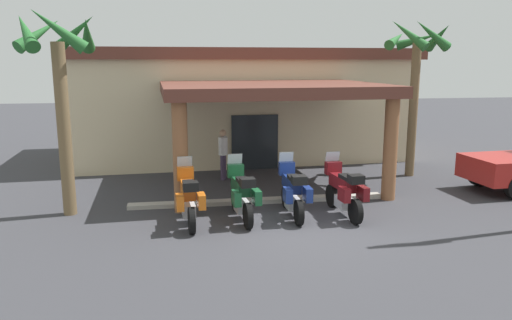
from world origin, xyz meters
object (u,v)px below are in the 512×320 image
object	(u,v)px
motel_building	(241,102)
palm_tree_roadside	(60,69)
motorcycle_maroon	(344,190)
palm_tree_near_portico	(417,61)
motorcycle_orange	(188,198)
motorcycle_green	(242,194)
motorcycle_blue	(293,191)
pedestrian	(223,151)

from	to	relation	value
motel_building	palm_tree_roadside	world-z (taller)	palm_tree_roadside
motorcycle_maroon	palm_tree_near_portico	size ratio (longest dim) A/B	0.40
motorcycle_orange	palm_tree_roadside	size ratio (longest dim) A/B	0.41
motorcycle_green	motorcycle_maroon	distance (m)	2.76
motel_building	motorcycle_maroon	world-z (taller)	motel_building
motorcycle_green	palm_tree_near_portico	xyz separation A→B (m)	(6.72, 4.07, 3.39)
motorcycle_orange	motorcycle_blue	xyz separation A→B (m)	(2.76, 0.21, 0.00)
motorcycle_orange	motorcycle_blue	distance (m)	2.77
motorcycle_green	pedestrian	xyz separation A→B (m)	(-0.05, 4.55, 0.34)
motel_building	pedestrian	distance (m)	4.86
motorcycle_maroon	palm_tree_near_portico	xyz separation A→B (m)	(3.96, 4.16, 3.39)
motel_building	palm_tree_near_portico	bearing A→B (deg)	-44.65
motel_building	motorcycle_blue	world-z (taller)	motel_building
motorcycle_maroon	palm_tree_roadside	bearing A→B (deg)	75.07
palm_tree_near_portico	palm_tree_roadside	world-z (taller)	palm_tree_near_portico
motorcycle_green	palm_tree_roadside	distance (m)	5.70
motorcycle_blue	motorcycle_maroon	xyz separation A→B (m)	(1.38, -0.15, 0.00)
motorcycle_blue	pedestrian	world-z (taller)	pedestrian
motorcycle_green	palm_tree_roadside	bearing A→B (deg)	70.25
motel_building	motorcycle_orange	size ratio (longest dim) A/B	6.42
motorcycle_orange	motorcycle_blue	bearing A→B (deg)	-89.58
motorcycle_green	pedestrian	size ratio (longest dim) A/B	1.25
motorcycle_blue	motorcycle_maroon	size ratio (longest dim) A/B	1.00
motorcycle_maroon	palm_tree_near_portico	world-z (taller)	palm_tree_near_portico
motel_building	palm_tree_near_portico	world-z (taller)	palm_tree_near_portico
motorcycle_blue	motorcycle_green	bearing A→B (deg)	93.15
motel_building	motorcycle_blue	bearing A→B (deg)	-91.31
motorcycle_maroon	pedestrian	size ratio (longest dim) A/B	1.25
motorcycle_blue	pedestrian	xyz separation A→B (m)	(-1.43, 4.49, 0.34)
motorcycle_maroon	motorcycle_green	bearing A→B (deg)	83.42
motorcycle_blue	palm_tree_near_portico	bearing A→B (deg)	-52.60
motorcycle_orange	palm_tree_near_portico	distance (m)	9.74
motorcycle_green	pedestrian	world-z (taller)	pedestrian
motorcycle_blue	pedestrian	size ratio (longest dim) A/B	1.25
motorcycle_green	motorcycle_maroon	size ratio (longest dim) A/B	1.00
motel_building	motorcycle_maroon	bearing A→B (deg)	-82.78
motorcycle_orange	motorcycle_maroon	xyz separation A→B (m)	(4.14, 0.06, 0.00)
motorcycle_blue	palm_tree_roadside	xyz separation A→B (m)	(-5.94, 1.16, 3.19)
motel_building	motorcycle_blue	xyz separation A→B (m)	(0.21, -9.01, -1.64)
motorcycle_orange	pedestrian	world-z (taller)	pedestrian
motel_building	motorcycle_maroon	distance (m)	9.44
motorcycle_green	pedestrian	bearing A→B (deg)	-4.04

